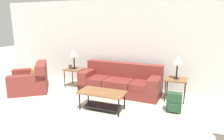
# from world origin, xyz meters

# --- Properties ---
(wall_back) EXTENTS (8.87, 0.06, 2.60)m
(wall_back) POSITION_xyz_m (0.00, 3.71, 1.30)
(wall_back) COLOR silver
(wall_back) RESTS_ON ground_plane
(couch) EXTENTS (2.26, 0.91, 0.82)m
(couch) POSITION_xyz_m (-0.01, 3.12, 0.30)
(couch) COLOR maroon
(couch) RESTS_ON ground_plane
(armchair) EXTENTS (1.43, 1.44, 0.80)m
(armchair) POSITION_xyz_m (-2.49, 2.34, 0.29)
(armchair) COLOR maroon
(armchair) RESTS_ON ground_plane
(coffee_table) EXTENTS (1.06, 0.52, 0.43)m
(coffee_table) POSITION_xyz_m (-0.02, 1.90, 0.32)
(coffee_table) COLOR brown
(coffee_table) RESTS_ON ground_plane
(side_table_left) EXTENTS (0.53, 0.51, 0.56)m
(side_table_left) POSITION_xyz_m (-1.50, 3.13, 0.51)
(side_table_left) COLOR brown
(side_table_left) RESTS_ON ground_plane
(side_table_right) EXTENTS (0.53, 0.51, 0.56)m
(side_table_right) POSITION_xyz_m (1.47, 3.13, 0.51)
(side_table_right) COLOR brown
(side_table_right) RESTS_ON ground_plane
(table_lamp_left) EXTENTS (0.24, 0.24, 0.59)m
(table_lamp_left) POSITION_xyz_m (-1.50, 3.13, 1.02)
(table_lamp_left) COLOR black
(table_lamp_left) RESTS_ON side_table_left
(table_lamp_right) EXTENTS (0.24, 0.24, 0.59)m
(table_lamp_right) POSITION_xyz_m (1.47, 3.13, 1.02)
(table_lamp_right) COLOR black
(table_lamp_right) RESTS_ON side_table_right
(backpack) EXTENTS (0.32, 0.27, 0.44)m
(backpack) POSITION_xyz_m (1.51, 2.39, 0.21)
(backpack) COLOR #23472D
(backpack) RESTS_ON ground_plane
(picture_frame) EXTENTS (0.10, 0.04, 0.13)m
(picture_frame) POSITION_xyz_m (-1.60, 3.05, 0.63)
(picture_frame) COLOR #4C3828
(picture_frame) RESTS_ON side_table_left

